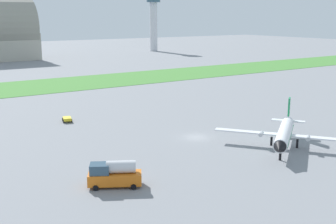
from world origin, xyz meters
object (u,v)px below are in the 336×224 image
(airplane_foreground_turboprop, at_px, (285,133))
(control_tower, at_px, (154,18))
(fuel_truck_midfield, at_px, (114,174))
(baggage_cart_near_gate, at_px, (67,119))

(airplane_foreground_turboprop, distance_m, control_tower, 195.80)
(fuel_truck_midfield, distance_m, control_tower, 209.90)
(baggage_cart_near_gate, distance_m, control_tower, 177.42)
(fuel_truck_midfield, bearing_deg, airplane_foreground_turboprop, -151.59)
(airplane_foreground_turboprop, xyz_separation_m, baggage_cart_near_gate, (-22.41, 35.61, -1.88))
(baggage_cart_near_gate, bearing_deg, airplane_foreground_turboprop, -133.22)
(baggage_cart_near_gate, bearing_deg, control_tower, -22.91)
(airplane_foreground_turboprop, bearing_deg, control_tower, -152.72)
(airplane_foreground_turboprop, bearing_deg, fuel_truck_midfield, -38.19)
(airplane_foreground_turboprop, distance_m, baggage_cart_near_gate, 42.12)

